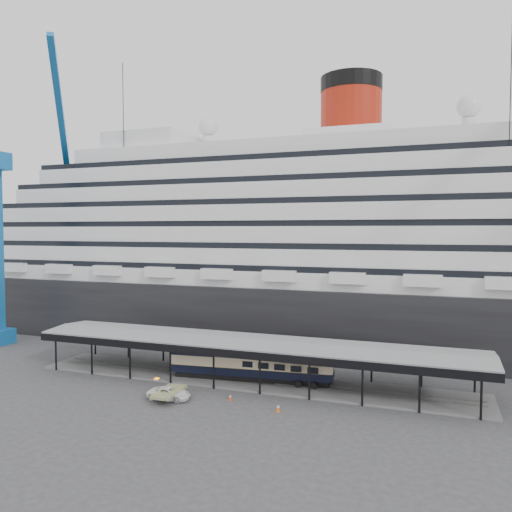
{
  "coord_description": "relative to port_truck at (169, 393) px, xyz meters",
  "views": [
    {
      "loc": [
        21.39,
        -51.99,
        18.75
      ],
      "look_at": [
        -0.12,
        8.0,
        15.41
      ],
      "focal_mm": 35.0,
      "sensor_mm": 36.0,
      "label": 1
    }
  ],
  "objects": [
    {
      "name": "ground",
      "position": [
        5.98,
        4.17,
        -0.67
      ],
      "size": [
        200.0,
        200.0,
        0.0
      ],
      "primitive_type": "plane",
      "color": "#373739",
      "rests_on": "ground"
    },
    {
      "name": "cruise_ship",
      "position": [
        6.03,
        36.17,
        17.68
      ],
      "size": [
        130.0,
        30.0,
        43.9
      ],
      "color": "black",
      "rests_on": "ground"
    },
    {
      "name": "platform_canopy",
      "position": [
        5.98,
        9.17,
        1.7
      ],
      "size": [
        56.0,
        9.18,
        5.3
      ],
      "color": "slate",
      "rests_on": "ground"
    },
    {
      "name": "crane_blue",
      "position": [
        -39.13,
        14.79,
        19.29
      ],
      "size": [
        22.63,
        19.19,
        47.6
      ],
      "color": "#1869B4",
      "rests_on": "ground"
    },
    {
      "name": "port_truck",
      "position": [
        0.0,
        0.0,
        0.0
      ],
      "size": [
        4.94,
        2.55,
        1.33
      ],
      "primitive_type": "imported",
      "rotation": [
        0.0,
        0.0,
        1.64
      ],
      "color": "white",
      "rests_on": "ground"
    },
    {
      "name": "pullman_carriage",
      "position": [
        6.31,
        9.17,
        1.77
      ],
      "size": [
        20.38,
        4.7,
        19.85
      ],
      "rotation": [
        0.0,
        0.0,
        0.1
      ],
      "color": "black",
      "rests_on": "ground"
    },
    {
      "name": "traffic_cone_left",
      "position": [
        -0.52,
        0.69,
        -0.31
      ],
      "size": [
        0.43,
        0.43,
        0.71
      ],
      "rotation": [
        0.0,
        0.0,
        -0.2
      ],
      "color": "#F83F0D",
      "rests_on": "ground"
    },
    {
      "name": "traffic_cone_mid",
      "position": [
        6.48,
        2.02,
        -0.32
      ],
      "size": [
        0.42,
        0.42,
        0.69
      ],
      "rotation": [
        0.0,
        0.0,
        -0.18
      ],
      "color": "#F1480D",
      "rests_on": "ground"
    },
    {
      "name": "traffic_cone_right",
      "position": [
        12.47,
        0.52,
        -0.26
      ],
      "size": [
        0.56,
        0.56,
        0.83
      ],
      "rotation": [
        0.0,
        0.0,
        0.41
      ],
      "color": "#F25D0D",
      "rests_on": "ground"
    }
  ]
}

